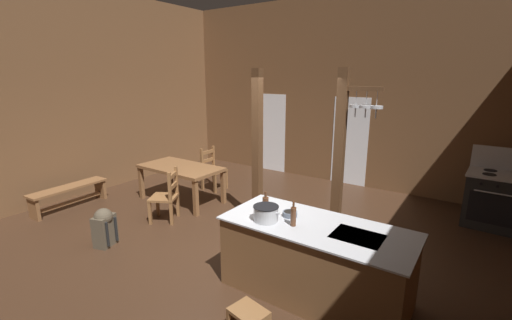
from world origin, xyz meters
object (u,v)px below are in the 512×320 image
at_px(stockpot_on_counter, 266,213).
at_px(bottle_short_on_counter, 266,205).
at_px(ladderback_chair_near_window, 212,170).
at_px(ladderback_chair_by_post, 166,196).
at_px(kitchen_island, 315,260).
at_px(bottle_tall_on_counter, 293,216).
at_px(bench_along_left_wall, 69,193).
at_px(mixing_bowl_on_counter, 290,214).
at_px(stove_range, 503,200).
at_px(backpack, 104,226).
at_px(dining_table, 181,170).

height_order(stockpot_on_counter, bottle_short_on_counter, bottle_short_on_counter).
relative_size(ladderback_chair_near_window, ladderback_chair_by_post, 1.00).
height_order(kitchen_island, bottle_tall_on_counter, bottle_tall_on_counter).
distance_m(kitchen_island, bottle_short_on_counter, 0.87).
bearing_deg(ladderback_chair_by_post, bench_along_left_wall, -161.54).
relative_size(ladderback_chair_by_post, bottle_tall_on_counter, 3.24).
bearing_deg(kitchen_island, mixing_bowl_on_counter, 173.24).
relative_size(stove_range, bottle_short_on_counter, 4.84).
relative_size(ladderback_chair_by_post, bottle_short_on_counter, 3.48).
bearing_deg(kitchen_island, bench_along_left_wall, -177.70).
height_order(bench_along_left_wall, stockpot_on_counter, stockpot_on_counter).
bearing_deg(bench_along_left_wall, backpack, -14.03).
bearing_deg(bench_along_left_wall, dining_table, 44.78).
xyz_separation_m(stove_range, bench_along_left_wall, (-6.94, -3.69, -0.18)).
bearing_deg(mixing_bowl_on_counter, dining_table, 158.50).
bearing_deg(stove_range, kitchen_island, -117.88).
bearing_deg(bench_along_left_wall, stove_range, 28.01).
bearing_deg(stove_range, bottle_tall_on_counter, -119.41).
height_order(kitchen_island, mixing_bowl_on_counter, mixing_bowl_on_counter).
relative_size(dining_table, stockpot_on_counter, 4.67).
height_order(dining_table, stockpot_on_counter, stockpot_on_counter).
bearing_deg(bottle_short_on_counter, bench_along_left_wall, -177.77).
bearing_deg(stove_range, dining_table, -158.07).
bearing_deg(bench_along_left_wall, bottle_short_on_counter, 2.23).
relative_size(kitchen_island, bottle_short_on_counter, 7.95).
bearing_deg(stockpot_on_counter, backpack, -169.74).
xyz_separation_m(bottle_tall_on_counter, bottle_short_on_counter, (-0.45, 0.13, -0.01)).
relative_size(ladderback_chair_by_post, bench_along_left_wall, 0.65).
height_order(dining_table, mixing_bowl_on_counter, mixing_bowl_on_counter).
xyz_separation_m(dining_table, mixing_bowl_on_counter, (3.21, -1.26, 0.27)).
height_order(ladderback_chair_by_post, bottle_tall_on_counter, bottle_tall_on_counter).
bearing_deg(bottle_short_on_counter, stove_range, 54.51).
distance_m(stove_range, dining_table, 5.84).
bearing_deg(ladderback_chair_by_post, backpack, -93.68).
relative_size(dining_table, ladderback_chair_near_window, 1.80).
relative_size(backpack, stockpot_on_counter, 1.63).
bearing_deg(ladderback_chair_by_post, dining_table, 120.94).
bearing_deg(bottle_tall_on_counter, bench_along_left_wall, -179.49).
distance_m(dining_table, stockpot_on_counter, 3.41).
xyz_separation_m(kitchen_island, dining_table, (-3.57, 1.31, 0.21)).
bearing_deg(ladderback_chair_near_window, bottle_short_on_counter, -38.23).
relative_size(kitchen_island, ladderback_chair_near_window, 2.28).
xyz_separation_m(stove_range, bottle_short_on_counter, (-2.51, -3.52, 0.52)).
bearing_deg(backpack, bottle_tall_on_counter, 10.25).
distance_m(ladderback_chair_by_post, backpack, 1.17).
height_order(ladderback_chair_by_post, mixing_bowl_on_counter, mixing_bowl_on_counter).
relative_size(dining_table, bench_along_left_wall, 1.18).
height_order(backpack, mixing_bowl_on_counter, mixing_bowl_on_counter).
height_order(ladderback_chair_by_post, bench_along_left_wall, ladderback_chair_by_post).
distance_m(mixing_bowl_on_counter, bottle_tall_on_counter, 0.27).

